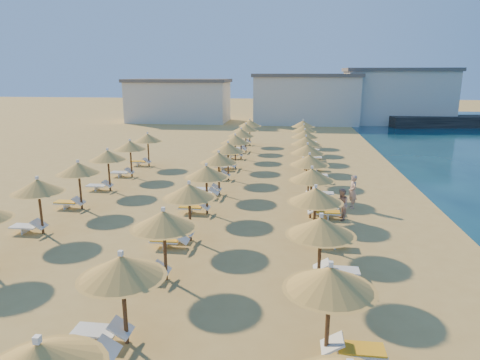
# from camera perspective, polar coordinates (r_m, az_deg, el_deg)

# --- Properties ---
(ground) EXTENTS (220.00, 220.00, 0.00)m
(ground) POSITION_cam_1_polar(r_m,az_deg,el_deg) (21.30, 1.89, -6.09)
(ground) COLOR tan
(ground) RESTS_ON ground
(hotel_blocks) EXTENTS (48.49, 9.98, 8.10)m
(hotel_blocks) POSITION_cam_1_polar(r_m,az_deg,el_deg) (66.17, 8.01, 10.76)
(hotel_blocks) COLOR beige
(hotel_blocks) RESTS_ON ground
(parasol_row_east) EXTENTS (2.41, 40.49, 2.77)m
(parasol_row_east) POSITION_cam_1_polar(r_m,az_deg,el_deg) (25.78, 9.22, 2.54)
(parasol_row_east) COLOR brown
(parasol_row_east) RESTS_ON ground
(parasol_row_west) EXTENTS (2.41, 40.49, 2.77)m
(parasol_row_west) POSITION_cam_1_polar(r_m,az_deg,el_deg) (26.13, -2.85, 2.86)
(parasol_row_west) COLOR brown
(parasol_row_west) RESTS_ON ground
(parasol_row_inland) EXTENTS (2.41, 21.45, 2.77)m
(parasol_row_inland) POSITION_cam_1_polar(r_m,az_deg,el_deg) (26.52, -18.88, 2.28)
(parasol_row_inland) COLOR brown
(parasol_row_inland) RESTS_ON ground
(loungers) EXTENTS (15.62, 39.64, 0.66)m
(loungers) POSITION_cam_1_polar(r_m,az_deg,el_deg) (26.09, -0.45, -1.49)
(loungers) COLOR white
(loungers) RESTS_ON ground
(beachgoer_b) EXTENTS (0.65, 0.82, 1.65)m
(beachgoer_b) POSITION_cam_1_polar(r_m,az_deg,el_deg) (22.45, 13.38, -3.18)
(beachgoer_b) COLOR tan
(beachgoer_b) RESTS_ON ground
(beachgoer_a) EXTENTS (0.58, 0.76, 1.88)m
(beachgoer_a) POSITION_cam_1_polar(r_m,az_deg,el_deg) (24.55, 14.79, -1.52)
(beachgoer_a) COLOR tan
(beachgoer_a) RESTS_ON ground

